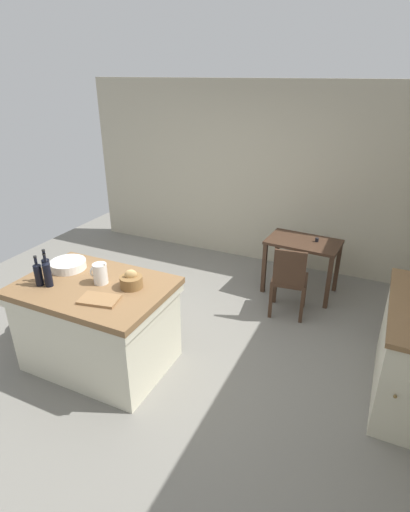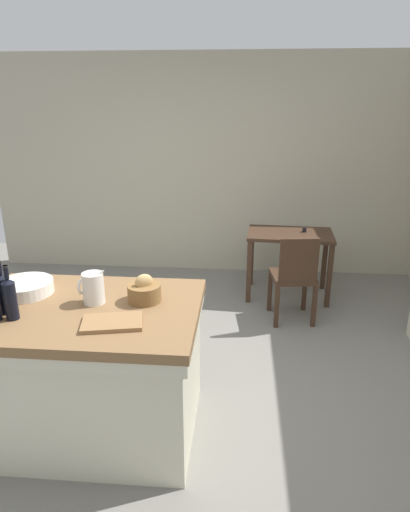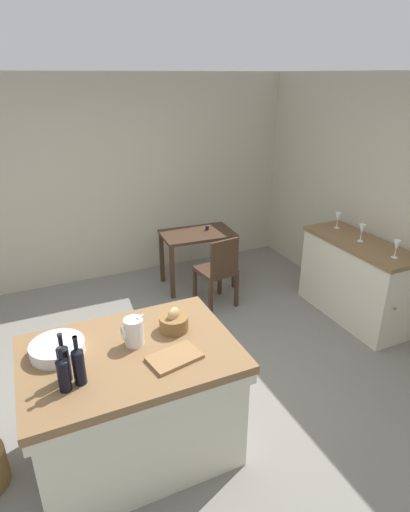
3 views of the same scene
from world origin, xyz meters
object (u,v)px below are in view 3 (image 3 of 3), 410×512
Objects in this scene: writing_desk at (198,241)px; wine_bottle_green at (63,373)px; side_cabinet at (355,280)px; wine_bottle_dark at (79,365)px; bread_basket at (174,322)px; wine_glass_far_left at (397,246)px; pitcher at (134,331)px; wash_bowl at (57,348)px; wooden_chair at (218,270)px; cutting_board at (175,357)px; wine_bottle_amber at (64,361)px; wine_glass_middle at (338,218)px; island_table at (134,399)px; wine_glass_left at (362,230)px.

wine_bottle_green reaches higher than writing_desk.
wine_bottle_dark reaches higher than side_cabinet.
wine_glass_far_left reaches higher than bread_basket.
bread_basket is 1.13× the size of wine_glass_far_left.
pitcher reaches higher than wash_bowl.
wooden_chair is 1.95m from bread_basket.
wooden_chair is 2.45m from wash_bowl.
wash_bowl is at bearing -142.00° from wooden_chair.
cutting_board is (-0.11, -0.32, -0.05)m from bread_basket.
wine_bottle_amber is at bearing 172.64° from cutting_board.
wooden_chair is 1.50m from wine_glass_middle.
wine_bottle_amber is at bearing -159.02° from pitcher.
wine_glass_far_left is (1.28, -1.28, 0.56)m from wooden_chair.
wine_glass_far_left is at bearing 8.62° from wine_bottle_amber.
wine_glass_far_left is at bearing 3.55° from wash_bowl.
pitcher is (0.05, 0.06, 0.51)m from island_table.
side_cabinet is at bearing -48.47° from writing_desk.
wine_glass_left is (0.01, 0.48, 0.00)m from wine_glass_far_left.
wash_bowl is 1.06× the size of cutting_board.
wash_bowl is at bearing 151.45° from cutting_board.
pitcher is (-1.41, -1.58, 0.51)m from wooden_chair.
writing_desk is 0.64m from wooden_chair.
wine_glass_left is at bearing 18.24° from wine_bottle_dark.
wine_glass_middle reaches higher than wooden_chair.
wash_bowl is at bearing -176.45° from wine_glass_far_left.
wash_bowl is 3.26m from wine_glass_left.
wine_bottle_dark is 1.10× the size of wine_bottle_green.
wine_bottle_dark reaches higher than wine_glass_far_left.
wine_bottle_amber is at bearing -163.28° from bread_basket.
island_table is 4.35× the size of wine_bottle_amber.
writing_desk is 1.05× the size of wooden_chair.
cutting_board is at bearing -167.31° from wine_glass_far_left.
bread_basket is (-1.11, -2.16, 0.34)m from writing_desk.
wine_glass_left is (3.17, 0.95, 0.03)m from wine_bottle_amber.
writing_desk is 3.07m from wine_bottle_amber.
pitcher is 0.80× the size of wine_bottle_green.
wine_glass_left reaches higher than wash_bowl.
writing_desk is 3.18× the size of wine_bottle_green.
wine_bottle_amber reaches higher than bread_basket.
island_table is 4.78× the size of wine_bottle_green.
side_cabinet is 7.39× the size of wine_glass_far_left.
wine_bottle_dark is at bearing 178.15° from cutting_board.
wine_glass_left is (2.40, 0.72, 0.09)m from bread_basket.
bread_basket is at bearing 16.72° from wine_bottle_amber.
cutting_board is 2.73m from wine_glass_left.
wine_bottle_amber reaches higher than wine_bottle_green.
wine_glass_left is at bearing 16.85° from island_table.
wine_glass_left is (0.00, 0.02, 0.59)m from side_cabinet.
wine_glass_left is (3.19, 1.05, 0.04)m from wine_bottle_green.
side_cabinet is (2.75, 0.82, -0.02)m from island_table.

